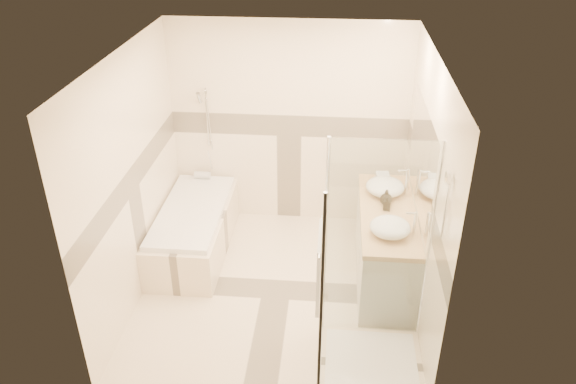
# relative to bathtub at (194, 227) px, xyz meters

# --- Properties ---
(room) EXTENTS (2.82, 3.02, 2.52)m
(room) POSITION_rel_bathtub_xyz_m (1.08, -0.64, 0.95)
(room) COLOR #F3DFC1
(room) RESTS_ON ground
(bathtub) EXTENTS (0.75, 1.70, 0.56)m
(bathtub) POSITION_rel_bathtub_xyz_m (0.00, 0.00, 0.00)
(bathtub) COLOR #F8E4C6
(bathtub) RESTS_ON ground
(vanity) EXTENTS (0.58, 1.62, 0.85)m
(vanity) POSITION_rel_bathtub_xyz_m (2.15, -0.35, 0.12)
(vanity) COLOR white
(vanity) RESTS_ON ground
(shower_enclosure) EXTENTS (0.96, 0.93, 2.04)m
(shower_enclosure) POSITION_rel_bathtub_xyz_m (1.86, -1.62, 0.20)
(shower_enclosure) COLOR #F8E4C6
(shower_enclosure) RESTS_ON ground
(vessel_sink_near) EXTENTS (0.41, 0.41, 0.16)m
(vessel_sink_near) POSITION_rel_bathtub_xyz_m (2.13, 0.02, 0.63)
(vessel_sink_near) COLOR white
(vessel_sink_near) RESTS_ON vanity
(vessel_sink_far) EXTENTS (0.39, 0.39, 0.16)m
(vessel_sink_far) POSITION_rel_bathtub_xyz_m (2.13, -0.78, 0.62)
(vessel_sink_far) COLOR white
(vessel_sink_far) RESTS_ON vanity
(faucet_near) EXTENTS (0.12, 0.03, 0.30)m
(faucet_near) POSITION_rel_bathtub_xyz_m (2.34, 0.02, 0.72)
(faucet_near) COLOR silver
(faucet_near) RESTS_ON vanity
(faucet_far) EXTENTS (0.11, 0.03, 0.26)m
(faucet_far) POSITION_rel_bathtub_xyz_m (2.35, -0.78, 0.69)
(faucet_far) COLOR silver
(faucet_far) RESTS_ON vanity
(amenity_bottle_a) EXTENTS (0.08, 0.08, 0.16)m
(amenity_bottle_a) POSITION_rel_bathtub_xyz_m (2.13, -0.32, 0.62)
(amenity_bottle_a) COLOR black
(amenity_bottle_a) RESTS_ON vanity
(amenity_bottle_b) EXTENTS (0.15, 0.15, 0.17)m
(amenity_bottle_b) POSITION_rel_bathtub_xyz_m (2.13, -0.21, 0.63)
(amenity_bottle_b) COLOR black
(amenity_bottle_b) RESTS_ON vanity
(folded_towels) EXTENTS (0.16, 0.25, 0.08)m
(folded_towels) POSITION_rel_bathtub_xyz_m (2.13, 0.29, 0.58)
(folded_towels) COLOR silver
(folded_towels) RESTS_ON vanity
(rolled_towel) EXTENTS (0.19, 0.09, 0.09)m
(rolled_towel) POSITION_rel_bathtub_xyz_m (-0.04, 0.73, 0.30)
(rolled_towel) COLOR silver
(rolled_towel) RESTS_ON bathtub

